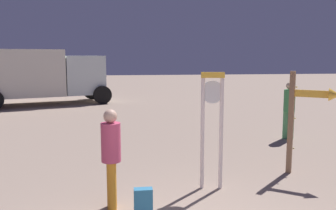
% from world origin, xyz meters
% --- Properties ---
extents(standing_clock, '(0.42, 0.16, 2.12)m').
position_xyz_m(standing_clock, '(0.78, 2.51, 1.30)').
color(standing_clock, white).
rests_on(standing_clock, ground_plane).
extents(arrow_sign, '(0.87, 0.70, 2.10)m').
position_xyz_m(arrow_sign, '(2.85, 2.97, 1.34)').
color(arrow_sign, '#8C684B').
rests_on(arrow_sign, ground_plane).
extents(person_near_clock, '(0.30, 0.30, 1.59)m').
position_xyz_m(person_near_clock, '(-0.99, 1.83, 0.89)').
color(person_near_clock, orange).
rests_on(person_near_clock, ground_plane).
extents(backpack, '(0.27, 0.18, 0.48)m').
position_xyz_m(backpack, '(-0.52, 1.38, 0.23)').
color(backpack, teal).
rests_on(backpack, ground_plane).
extents(person_distant, '(0.32, 0.32, 1.65)m').
position_xyz_m(person_distant, '(3.96, 6.05, 0.92)').
color(person_distant, '#509C5D').
rests_on(person_distant, ground_plane).
extents(box_truck_near, '(7.29, 4.35, 2.67)m').
position_xyz_m(box_truck_near, '(-5.16, 14.49, 1.50)').
color(box_truck_near, silver).
rests_on(box_truck_near, ground_plane).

